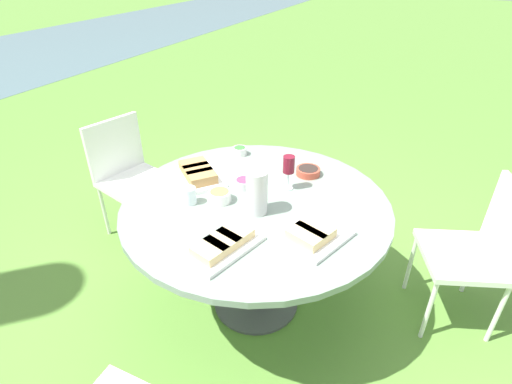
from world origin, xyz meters
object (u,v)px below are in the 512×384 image
(chair_near_left, at_px, (127,170))
(wine_glass, at_px, (289,166))
(chair_far_back, at_px, (480,247))
(dining_table, at_px, (256,216))
(water_pitcher, at_px, (257,192))

(chair_near_left, height_order, wine_glass, wine_glass)
(chair_near_left, height_order, chair_far_back, same)
(dining_table, xyz_separation_m, wine_glass, (0.20, -0.10, 0.24))
(water_pitcher, xyz_separation_m, wine_glass, (0.29, -0.06, 0.03))
(chair_near_left, xyz_separation_m, chair_far_back, (0.12, -2.36, 0.00))
(dining_table, relative_size, wine_glass, 7.16)
(chair_near_left, distance_m, water_pitcher, 1.36)
(chair_near_left, bearing_deg, dining_table, -104.88)
(dining_table, distance_m, water_pitcher, 0.24)
(chair_far_back, xyz_separation_m, water_pitcher, (-0.52, 1.11, 0.35))
(water_pitcher, bearing_deg, dining_table, 27.35)
(dining_table, bearing_deg, water_pitcher, -152.65)
(chair_near_left, xyz_separation_m, wine_glass, (-0.12, -1.31, 0.38))
(water_pitcher, relative_size, wine_glass, 1.17)
(chair_far_back, distance_m, wine_glass, 1.14)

